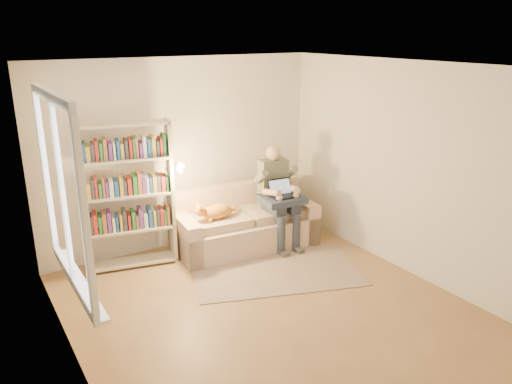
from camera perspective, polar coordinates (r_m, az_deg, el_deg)
floor at (r=5.59m, az=1.84°, el=-13.50°), size 4.50×4.50×0.00m
ceiling at (r=4.78m, az=2.16°, el=14.13°), size 4.00×4.50×0.02m
wall_left at (r=4.32m, az=-20.72°, el=-5.29°), size 0.02×4.50×2.60m
wall_right at (r=6.33m, az=17.21°, el=2.34°), size 0.02×4.50×2.60m
wall_back at (r=6.94m, az=-8.45°, el=4.31°), size 4.00×0.02×2.60m
wall_front at (r=3.56m, az=23.01°, el=-10.72°), size 4.00×0.02×2.60m
window at (r=4.49m, az=-20.70°, el=-3.39°), size 0.12×1.52×1.69m
sofa at (r=7.04m, az=-1.40°, el=-3.84°), size 2.03×1.06×0.83m
person at (r=6.93m, az=2.46°, el=0.17°), size 0.45×0.66×1.42m
cat at (r=6.64m, az=-4.68°, el=-2.22°), size 0.66×0.27×0.24m
blanket at (r=6.84m, az=2.94°, el=-0.82°), size 0.61×0.52×0.09m
laptop at (r=6.82m, az=2.91°, el=-0.00°), size 0.37×0.33×0.29m
bookshelf at (r=6.39m, az=-14.45°, el=0.34°), size 1.24×0.59×1.89m
rug at (r=6.42m, az=2.31°, el=-9.01°), size 2.37×1.86×0.01m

